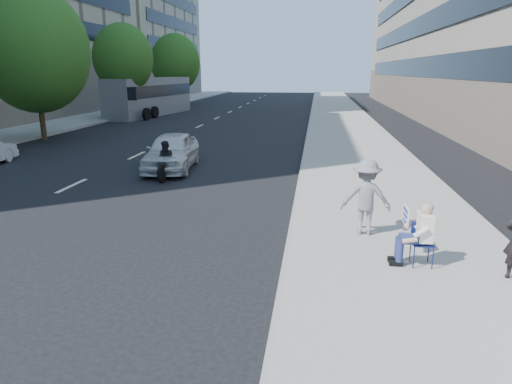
% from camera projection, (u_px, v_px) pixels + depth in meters
% --- Properties ---
extents(ground, '(160.00, 160.00, 0.00)m').
position_uv_depth(ground, '(189.00, 315.00, 7.59)').
color(ground, black).
rests_on(ground, ground).
extents(near_sidewalk, '(5.00, 120.00, 0.15)m').
position_uv_depth(near_sidewalk, '(351.00, 140.00, 26.22)').
color(near_sidewalk, gray).
rests_on(near_sidewalk, ground).
extents(far_sidewalk, '(4.50, 120.00, 0.15)m').
position_uv_depth(far_sidewalk, '(18.00, 134.00, 28.85)').
color(far_sidewalk, gray).
rests_on(far_sidewalk, ground).
extents(far_bldg_north, '(22.00, 28.00, 28.00)m').
position_uv_depth(far_bldg_north, '(102.00, 0.00, 67.17)').
color(far_bldg_north, tan).
rests_on(far_bldg_north, ground).
extents(tree_far_c, '(6.00, 6.00, 8.47)m').
position_uv_depth(tree_far_c, '(34.00, 50.00, 25.27)').
color(tree_far_c, '#382616').
rests_on(tree_far_c, ground).
extents(tree_far_d, '(4.80, 4.80, 7.65)m').
position_uv_depth(tree_far_d, '(123.00, 58.00, 36.80)').
color(tree_far_d, '#382616').
rests_on(tree_far_d, ground).
extents(tree_far_e, '(5.40, 5.40, 7.89)m').
position_uv_depth(tree_far_e, '(175.00, 63.00, 50.24)').
color(tree_far_e, '#382616').
rests_on(tree_far_e, ground).
extents(seated_protester, '(0.83, 1.11, 1.31)m').
position_uv_depth(seated_protester, '(418.00, 230.00, 9.03)').
color(seated_protester, navy).
rests_on(seated_protester, near_sidewalk).
extents(jogger, '(1.20, 0.74, 1.80)m').
position_uv_depth(jogger, '(366.00, 197.00, 10.74)').
color(jogger, gray).
rests_on(jogger, near_sidewalk).
extents(white_sedan_near, '(2.19, 4.57, 1.51)m').
position_uv_depth(white_sedan_near, '(172.00, 151.00, 18.58)').
color(white_sedan_near, silver).
rests_on(white_sedan_near, ground).
extents(motorcycle, '(0.73, 2.05, 1.42)m').
position_uv_depth(motorcycle, '(167.00, 162.00, 17.00)').
color(motorcycle, black).
rests_on(motorcycle, ground).
extents(bus, '(4.16, 12.33, 3.30)m').
position_uv_depth(bus, '(150.00, 97.00, 41.19)').
color(bus, slate).
rests_on(bus, ground).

